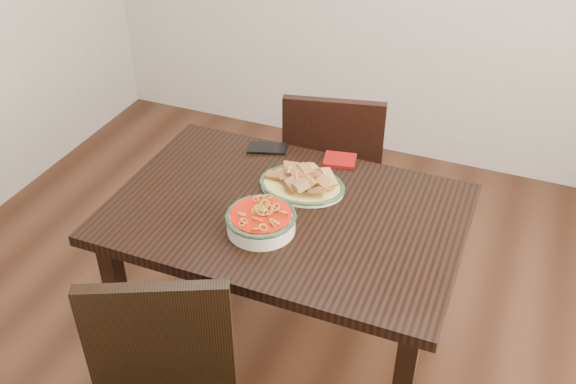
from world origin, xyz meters
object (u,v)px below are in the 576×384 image
at_px(chair_far, 333,167).
at_px(noodle_bowl, 261,219).
at_px(dining_table, 286,232).
at_px(fish_plate, 302,178).
at_px(smartphone, 267,148).

distance_m(chair_far, noodle_bowl, 0.86).
distance_m(dining_table, noodle_bowl, 0.20).
bearing_deg(noodle_bowl, fish_plate, 81.96).
bearing_deg(fish_plate, smartphone, 138.39).
height_order(fish_plate, noodle_bowl, fish_plate).
height_order(chair_far, fish_plate, chair_far).
bearing_deg(dining_table, smartphone, 122.81).
height_order(noodle_bowl, smartphone, noodle_bowl).
height_order(chair_far, smartphone, chair_far).
bearing_deg(noodle_bowl, chair_far, 90.93).
bearing_deg(chair_far, dining_table, 81.27).
bearing_deg(smartphone, chair_far, 46.40).
xyz_separation_m(fish_plate, smartphone, (-0.22, 0.20, -0.04)).
xyz_separation_m(dining_table, noodle_bowl, (-0.03, -0.13, 0.14)).
relative_size(dining_table, noodle_bowl, 5.11).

